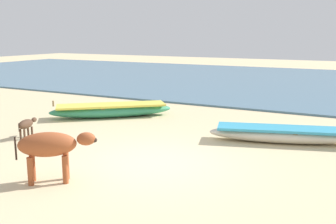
{
  "coord_description": "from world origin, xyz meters",
  "views": [
    {
      "loc": [
        4.56,
        -7.72,
        2.98
      ],
      "look_at": [
        -1.1,
        2.95,
        0.6
      ],
      "focal_mm": 42.63,
      "sensor_mm": 36.0,
      "label": 1
    }
  ],
  "objects_px": {
    "cow_adult_rust": "(50,146)",
    "calf_near_dark": "(26,125)",
    "fishing_boat_0": "(282,134)",
    "fishing_boat_2": "(111,110)"
  },
  "relations": [
    {
      "from": "fishing_boat_2",
      "to": "cow_adult_rust",
      "type": "xyz_separation_m",
      "value": [
        2.77,
        -5.87,
        0.49
      ]
    },
    {
      "from": "fishing_boat_2",
      "to": "calf_near_dark",
      "type": "distance_m",
      "value": 3.61
    },
    {
      "from": "fishing_boat_2",
      "to": "cow_adult_rust",
      "type": "bearing_deg",
      "value": 74.49
    },
    {
      "from": "fishing_boat_0",
      "to": "cow_adult_rust",
      "type": "distance_m",
      "value": 6.34
    },
    {
      "from": "fishing_boat_2",
      "to": "calf_near_dark",
      "type": "xyz_separation_m",
      "value": [
        -0.41,
        -3.58,
        0.14
      ]
    },
    {
      "from": "cow_adult_rust",
      "to": "calf_near_dark",
      "type": "xyz_separation_m",
      "value": [
        -3.18,
        2.29,
        -0.36
      ]
    },
    {
      "from": "calf_near_dark",
      "to": "fishing_boat_0",
      "type": "bearing_deg",
      "value": -77.23
    },
    {
      "from": "cow_adult_rust",
      "to": "calf_near_dark",
      "type": "relative_size",
      "value": 1.71
    },
    {
      "from": "fishing_boat_2",
      "to": "fishing_boat_0",
      "type": "bearing_deg",
      "value": 133.77
    },
    {
      "from": "fishing_boat_0",
      "to": "fishing_boat_2",
      "type": "relative_size",
      "value": 1.04
    }
  ]
}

